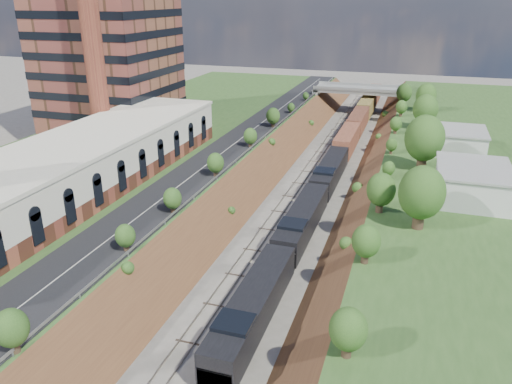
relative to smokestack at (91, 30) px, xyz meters
The scene contains 15 objects.
platform_left 23.05m from the smokestack, 53.13° to the left, with size 44.00×180.00×5.00m, color #315221.
embankment_left 35.58m from the smokestack, ahead, with size 7.07×180.00×7.07m, color brown.
embankment_right 53.39m from the smokestack, ahead, with size 7.07×180.00×7.07m, color brown.
rail_left_track 41.86m from the smokestack, ahead, with size 1.58×180.00×0.18m, color gray.
rail_right_track 46.11m from the smokestack, ahead, with size 1.58×180.00×0.18m, color gray.
road 28.88m from the smokestack, 11.04° to the left, with size 8.00×180.00×0.10m, color black.
guardrail 31.59m from the smokestack, ahead, with size 0.10×171.00×0.70m.
commercial_building 25.69m from the smokestack, 66.04° to the right, with size 14.30×62.30×7.00m.
smokestack is the anchor object (origin of this frame).
overpass 77.82m from the smokestack, 61.39° to the left, with size 24.50×8.30×7.40m.
white_building_near 62.29m from the smokestack, ahead, with size 9.00×12.00×4.00m, color silver.
white_building_far 64.31m from the smokestack, 16.97° to the left, with size 8.00×10.00×3.60m, color silver.
tree_right_large 57.52m from the smokestack, 16.80° to the right, with size 5.25×5.25×7.61m.
tree_left_crest 46.95m from the smokestack, 56.09° to the right, with size 2.45×2.45×3.55m.
freight_train 50.78m from the smokestack, 32.23° to the left, with size 3.27×131.08×4.82m.
Camera 1 is at (15.39, -15.73, 30.36)m, focal length 35.00 mm.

